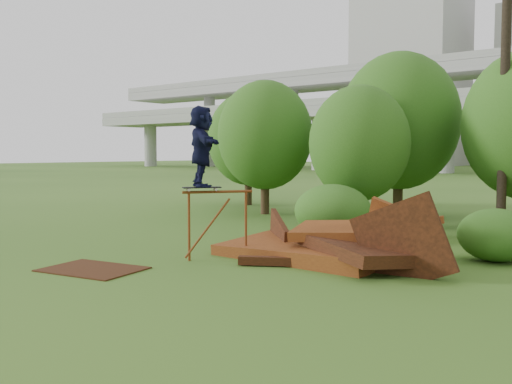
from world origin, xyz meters
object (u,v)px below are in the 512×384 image
Objects in this scene: skater at (201,146)px; utility_pole at (505,84)px; scrap_pile at (328,247)px; flat_plate at (93,269)px.

skater is 0.21× the size of utility_pole.
skater reaches higher than scrap_pile.
utility_pole reaches higher than skater.
scrap_pile is 3.77m from skater.
scrap_pile is at bearing -103.90° from skater.
utility_pole is at bearing 63.80° from flat_plate.
scrap_pile is at bearing 50.76° from flat_plate.
scrap_pile is 2.84× the size of flat_plate.
scrap_pile is 8.21m from utility_pole.
utility_pole is at bearing 73.63° from scrap_pile.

